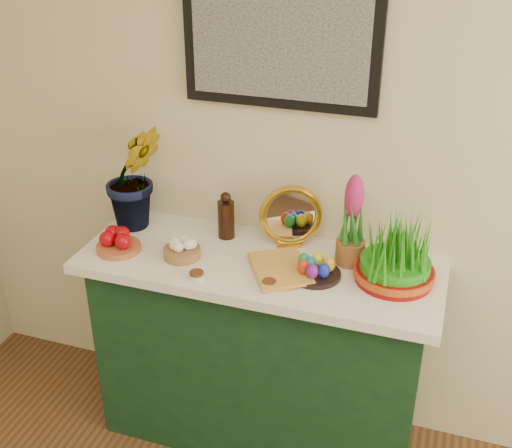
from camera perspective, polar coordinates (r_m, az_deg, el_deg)
The scene contains 13 objects.
sideboard at distance 2.74m, azimuth 0.34°, elevation -11.53°, with size 1.30×0.45×0.85m, color #153B1E.
tablecloth at distance 2.49m, azimuth 0.37°, elevation -3.57°, with size 1.40×0.55×0.04m, color silver.
hyacinth_green at distance 2.65m, azimuth -10.86°, elevation 5.61°, with size 0.30×0.25×0.59m, color #2A7A25.
apple_bowl at distance 2.58m, azimuth -12.16°, elevation -1.58°, with size 0.19×0.19×0.09m.
garlic_basket at distance 2.49m, azimuth -6.62°, elevation -2.26°, with size 0.19×0.19×0.08m.
vinegar_cruet at distance 2.60m, azimuth -2.67°, elevation 0.59°, with size 0.07×0.07×0.20m.
mirror at distance 2.53m, azimuth 3.12°, elevation 0.65°, with size 0.25×0.15×0.25m.
book at distance 2.37m, azimuth -0.16°, elevation -4.24°, with size 0.18×0.26×0.04m, color gold.
spice_dish_left at distance 2.37m, azimuth -5.30°, elevation -4.55°, with size 0.06×0.06×0.03m.
spice_dish_right at distance 2.31m, azimuth 1.18°, elevation -5.38°, with size 0.06×0.06×0.03m.
egg_plate at distance 2.37m, azimuth 5.24°, elevation -4.02°, with size 0.25×0.25×0.08m.
hyacinth_pink at distance 2.41m, azimuth 8.54°, elevation -0.04°, with size 0.11×0.11×0.36m.
wheatgrass_sabzeh at distance 2.35m, azimuth 12.34°, elevation -2.77°, with size 0.29×0.29×0.24m.
Camera 1 is at (0.16, -0.01, 2.16)m, focal length 45.00 mm.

